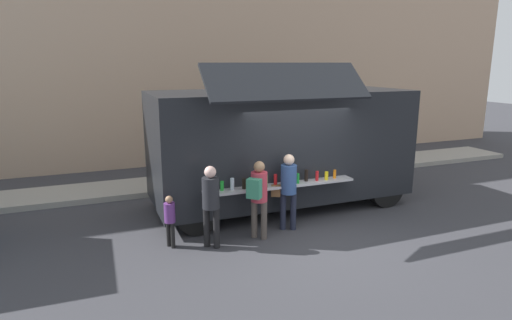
# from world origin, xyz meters

# --- Properties ---
(ground_plane) EXTENTS (60.00, 60.00, 0.00)m
(ground_plane) POSITION_xyz_m (0.00, 0.00, 0.00)
(ground_plane) COLOR #38383D
(curb_strip) EXTENTS (28.00, 1.60, 0.15)m
(curb_strip) POSITION_xyz_m (-3.85, 4.50, 0.07)
(curb_strip) COLOR #9E998E
(curb_strip) RESTS_ON ground
(building_behind) EXTENTS (32.00, 2.40, 9.29)m
(building_behind) POSITION_xyz_m (-2.85, 8.40, 4.65)
(building_behind) COLOR tan
(building_behind) RESTS_ON ground
(food_truck_main) EXTENTS (6.13, 3.24, 3.47)m
(food_truck_main) POSITION_xyz_m (0.15, 1.88, 1.55)
(food_truck_main) COLOR black
(food_truck_main) RESTS_ON ground
(trash_bin) EXTENTS (0.60, 0.60, 0.96)m
(trash_bin) POSITION_xyz_m (3.92, 4.20, 0.48)
(trash_bin) COLOR #306037
(trash_bin) RESTS_ON ground
(customer_front_ordering) EXTENTS (0.52, 0.39, 1.63)m
(customer_front_ordering) POSITION_xyz_m (-0.39, 0.38, 0.97)
(customer_front_ordering) COLOR #1F2335
(customer_front_ordering) RESTS_ON ground
(customer_mid_with_backpack) EXTENTS (0.49, 0.49, 1.60)m
(customer_mid_with_backpack) POSITION_xyz_m (-1.14, 0.14, 0.98)
(customer_mid_with_backpack) COLOR #4E453F
(customer_mid_with_backpack) RESTS_ON ground
(customer_rear_waiting) EXTENTS (0.33, 0.33, 1.60)m
(customer_rear_waiting) POSITION_xyz_m (-2.12, 0.10, 0.96)
(customer_rear_waiting) COLOR black
(customer_rear_waiting) RESTS_ON ground
(child_near_queue) EXTENTS (0.21, 0.21, 1.03)m
(child_near_queue) POSITION_xyz_m (-2.85, 0.40, 0.61)
(child_near_queue) COLOR black
(child_near_queue) RESTS_ON ground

